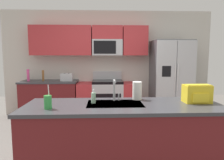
% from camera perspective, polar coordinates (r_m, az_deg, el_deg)
% --- Properties ---
extents(ground_plane, '(9.00, 9.00, 0.00)m').
position_cam_1_polar(ground_plane, '(3.40, -0.16, -19.09)').
color(ground_plane, '#66605B').
rests_on(ground_plane, ground).
extents(kitchen_wall_unit, '(5.20, 0.43, 2.60)m').
position_cam_1_polar(kitchen_wall_unit, '(5.15, -2.73, 6.60)').
color(kitchen_wall_unit, beige).
rests_on(kitchen_wall_unit, ground).
extents(back_counter, '(1.32, 0.63, 0.90)m').
position_cam_1_polar(back_counter, '(5.13, -16.97, -5.17)').
color(back_counter, maroon).
rests_on(back_counter, ground).
extents(range_oven, '(1.36, 0.61, 1.10)m').
position_cam_1_polar(range_oven, '(4.97, -1.70, -5.35)').
color(range_oven, '#B7BABF').
rests_on(range_oven, ground).
extents(refrigerator, '(0.90, 0.76, 1.85)m').
position_cam_1_polar(refrigerator, '(5.09, 16.11, 0.16)').
color(refrigerator, '#4C4F54').
rests_on(refrigerator, ground).
extents(island_counter, '(2.38, 0.82, 0.90)m').
position_cam_1_polar(island_counter, '(2.62, 3.13, -16.34)').
color(island_counter, maroon).
rests_on(island_counter, ground).
extents(toaster, '(0.28, 0.16, 0.18)m').
position_cam_1_polar(toaster, '(4.91, -12.55, 0.80)').
color(toaster, '#B7BABF').
rests_on(toaster, back_counter).
extents(pepper_mill, '(0.05, 0.05, 0.25)m').
position_cam_1_polar(pepper_mill, '(5.09, -18.75, 1.21)').
color(pepper_mill, brown).
rests_on(pepper_mill, back_counter).
extents(bottle_pink, '(0.06, 0.06, 0.28)m').
position_cam_1_polar(bottle_pink, '(5.15, -22.44, 1.26)').
color(bottle_pink, '#EA4C93').
rests_on(bottle_pink, back_counter).
extents(sink_faucet, '(0.08, 0.21, 0.28)m').
position_cam_1_polar(sink_faucet, '(2.63, 0.78, -2.31)').
color(sink_faucet, '#B7BABF').
rests_on(sink_faucet, island_counter).
extents(drink_cup_green, '(0.08, 0.08, 0.27)m').
position_cam_1_polar(drink_cup_green, '(2.36, -17.52, -5.91)').
color(drink_cup_green, green).
rests_on(drink_cup_green, island_counter).
extents(soap_dispenser, '(0.06, 0.06, 0.17)m').
position_cam_1_polar(soap_dispenser, '(2.54, -5.22, -4.96)').
color(soap_dispenser, '#A5D8B2').
rests_on(soap_dispenser, island_counter).
extents(paper_towel_roll, '(0.12, 0.12, 0.24)m').
position_cam_1_polar(paper_towel_roll, '(2.75, 7.04, -2.99)').
color(paper_towel_roll, white).
rests_on(paper_towel_roll, island_counter).
extents(backpack, '(0.32, 0.22, 0.23)m').
position_cam_1_polar(backpack, '(2.76, 22.71, -3.46)').
color(backpack, yellow).
rests_on(backpack, island_counter).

